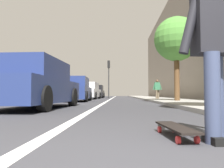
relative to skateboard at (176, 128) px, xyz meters
name	(u,v)px	position (x,y,z in m)	size (l,w,h in m)	color
ground_plane	(126,103)	(8.62, 0.23, -0.09)	(80.00, 80.00, 0.00)	#38383D
lane_stripe_white	(111,99)	(18.62, 1.33, -0.09)	(52.00, 0.16, 0.01)	silver
sidewalk_curb	(160,99)	(16.62, -2.80, -0.04)	(52.00, 3.20, 0.11)	#9E9B93
building_facade	(179,44)	(20.62, -5.51, 5.37)	(40.00, 1.20, 10.93)	gray
skateboard	(176,128)	(0.00, 0.00, 0.00)	(0.86, 0.28, 0.11)	red
skater_person	(215,43)	(-0.15, -0.35, 0.84)	(0.48, 0.72, 1.64)	#384260
parked_car_near	(34,85)	(4.58, 3.21, 0.62)	(4.64, 2.06, 1.49)	navy
parked_car_mid	(73,90)	(11.43, 3.39, 0.60)	(4.39, 2.15, 1.46)	navy
parked_car_far	(88,91)	(17.78, 3.35, 0.61)	(4.51, 2.04, 1.47)	#B7B7BC
parked_car_end	(96,92)	(24.49, 3.39, 0.61)	(4.45, 2.04, 1.47)	black
traffic_light	(109,72)	(22.38, 1.73, 2.75)	(0.33, 0.28, 4.10)	#2D2D2D
street_tree_mid	(176,40)	(9.46, -2.40, 3.19)	(2.31, 2.31, 4.47)	brown
pedestrian_distant	(157,88)	(14.35, -2.21, 0.76)	(0.42, 0.65, 1.50)	brown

